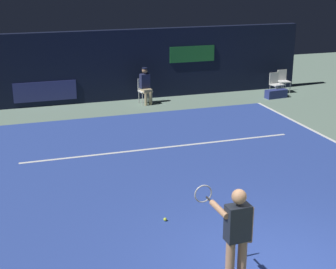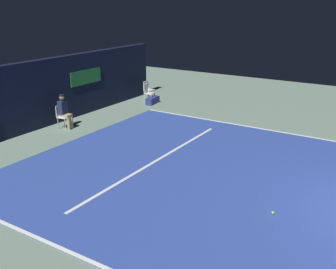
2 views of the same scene
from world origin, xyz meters
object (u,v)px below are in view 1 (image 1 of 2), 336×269
Objects in this scene: line_judge_on_chair at (145,85)px; courtside_chair_far at (283,80)px; courtside_chair_near at (276,83)px; tennis_ball at (165,219)px; tennis_player at (236,235)px; equipment_bag at (276,94)px.

line_judge_on_chair is 5.70m from courtside_chair_far.
line_judge_on_chair is 5.14m from courtside_chair_near.
tennis_player is at bearing -83.42° from tennis_ball.
courtside_chair_far is (5.69, 0.05, -0.18)m from line_judge_on_chair.
courtside_chair_near reaches higher than tennis_ball.
tennis_player reaches higher than equipment_bag.
courtside_chair_far is at bearing 48.97° from tennis_ball.
equipment_bag is at bearing -133.61° from courtside_chair_far.
equipment_bag is at bearing -114.39° from courtside_chair_near.
line_judge_on_chair reaches higher than courtside_chair_far.
tennis_ball is at bearing -130.21° from courtside_chair_near.
courtside_chair_near is 0.52m from equipment_bag.
tennis_player is 13.77m from courtside_chair_far.
tennis_ball is (-0.29, 2.52, -0.94)m from tennis_player.
courtside_chair_far is at bearing 35.49° from courtside_chair_near.
courtside_chair_near is 1.00× the size of courtside_chair_far.
courtside_chair_near is (5.13, -0.35, -0.18)m from line_judge_on_chair.
courtside_chair_far is (0.56, 0.40, 0.00)m from courtside_chair_near.
equipment_bag is at bearing -8.14° from line_judge_on_chair.
equipment_bag reaches higher than tennis_ball.
courtside_chair_far reaches higher than tennis_ball.
line_judge_on_chair is 5.04m from equipment_bag.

